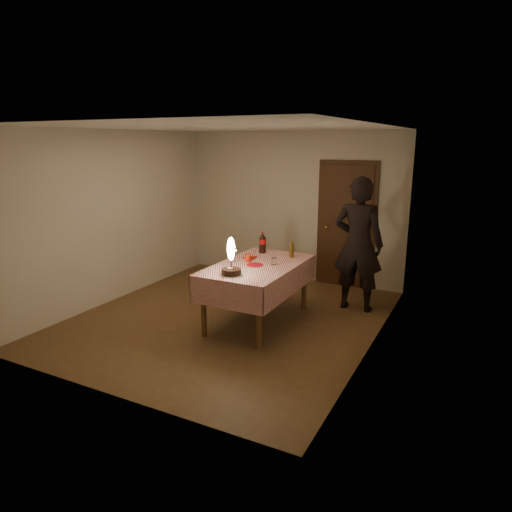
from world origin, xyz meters
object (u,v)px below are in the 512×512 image
Objects in this scene: clear_cup at (274,261)px; cola_bottle at (263,243)px; amber_bottle_right at (291,249)px; photographer at (358,244)px; red_cup at (248,258)px; dining_table at (258,272)px; red_plate at (255,265)px; birthday_cake at (231,264)px.

clear_cup is 0.68m from cola_bottle.
amber_bottle_right is 0.13× the size of photographer.
red_cup reaches higher than clear_cup.
clear_cup is at bearing -96.61° from amber_bottle_right.
dining_table is at bearing -157.85° from clear_cup.
amber_bottle_right is (0.43, 0.49, 0.07)m from red_cup.
red_cup is 1.11× the size of clear_cup.
clear_cup is at bearing 3.09° from red_cup.
clear_cup is at bearing 35.13° from red_plate.
cola_bottle is 1.25× the size of amber_bottle_right.
amber_bottle_right is (0.48, -0.05, -0.03)m from cola_bottle.
birthday_cake is at bearing -95.85° from red_plate.
amber_bottle_right reaches higher than red_cup.
red_cup is at bearing -139.10° from photographer.
dining_table is 7.82× the size of red_plate.
amber_bottle_right reaches higher than clear_cup.
photographer is (0.80, 0.58, 0.04)m from amber_bottle_right.
photographer reaches higher than amber_bottle_right.
clear_cup is at bearing -50.53° from cola_bottle.
red_plate is at bearing -36.75° from red_cup.
cola_bottle is (-0.16, 1.20, 0.02)m from birthday_cake.
red_cup is 0.05× the size of photographer.
clear_cup is (0.26, 0.68, -0.09)m from birthday_cake.
amber_bottle_right is at bearing 74.46° from birthday_cake.
dining_table is at bearing 83.97° from birthday_cake.
photographer reaches higher than birthday_cake.
cola_bottle is at bearing 129.47° from clear_cup.
amber_bottle_right is (0.32, 1.15, -0.02)m from birthday_cake.
amber_bottle_right is at bearing 65.10° from dining_table.
birthday_cake is 1.86× the size of amber_bottle_right.
birthday_cake is 2.05m from photographer.
red_plate is 0.69× the size of cola_bottle.
photographer is at bearing 22.45° from cola_bottle.
dining_table is at bearing -18.95° from red_cup.
red_plate is (0.05, 0.53, -0.13)m from birthday_cake.
red_cup is at bearing -176.91° from clear_cup.
photographer is (1.05, 1.13, 0.26)m from dining_table.
red_plate is 0.86× the size of amber_bottle_right.
photographer is at bearing 40.90° from red_cup.
amber_bottle_right is at bearing 66.80° from red_plate.
amber_bottle_right is (0.26, 0.62, 0.11)m from red_plate.
red_cup is at bearing 143.25° from red_plate.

